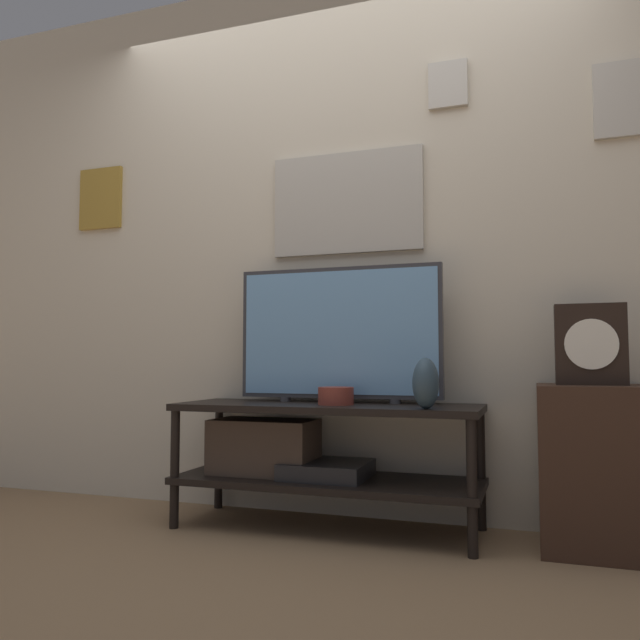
{
  "coord_description": "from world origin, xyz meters",
  "views": [
    {
      "loc": [
        0.87,
        -2.34,
        0.72
      ],
      "look_at": [
        -0.03,
        0.27,
        0.91
      ],
      "focal_mm": 35.0,
      "sensor_mm": 36.0,
      "label": 1
    }
  ],
  "objects": [
    {
      "name": "ground_plane",
      "position": [
        0.0,
        0.0,
        0.0
      ],
      "size": [
        12.0,
        12.0,
        0.0
      ],
      "primitive_type": "plane",
      "color": "#846647"
    },
    {
      "name": "wall_back",
      "position": [
        0.0,
        0.55,
        1.35
      ],
      "size": [
        6.4,
        0.08,
        2.7
      ],
      "color": "beige",
      "rests_on": "ground_plane"
    },
    {
      "name": "media_console",
      "position": [
        -0.11,
        0.27,
        0.34
      ],
      "size": [
        1.33,
        0.46,
        0.54
      ],
      "color": "black",
      "rests_on": "ground_plane"
    },
    {
      "name": "television",
      "position": [
        0.02,
        0.37,
        0.86
      ],
      "size": [
        0.95,
        0.05,
        0.62
      ],
      "color": "#333338",
      "rests_on": "media_console"
    },
    {
      "name": "vase_urn_stoneware",
      "position": [
        0.46,
        0.11,
        0.64
      ],
      "size": [
        0.1,
        0.15,
        0.2
      ],
      "color": "#2D4251",
      "rests_on": "media_console"
    },
    {
      "name": "vase_wide_bowl",
      "position": [
        0.05,
        0.24,
        0.58
      ],
      "size": [
        0.16,
        0.16,
        0.08
      ],
      "color": "brown",
      "rests_on": "media_console"
    },
    {
      "name": "side_table",
      "position": [
        1.08,
        0.31,
        0.32
      ],
      "size": [
        0.41,
        0.39,
        0.63
      ],
      "color": "#382319",
      "rests_on": "ground_plane"
    },
    {
      "name": "mantel_clock",
      "position": [
        1.08,
        0.31,
        0.79
      ],
      "size": [
        0.26,
        0.11,
        0.32
      ],
      "color": "black",
      "rests_on": "side_table"
    }
  ]
}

